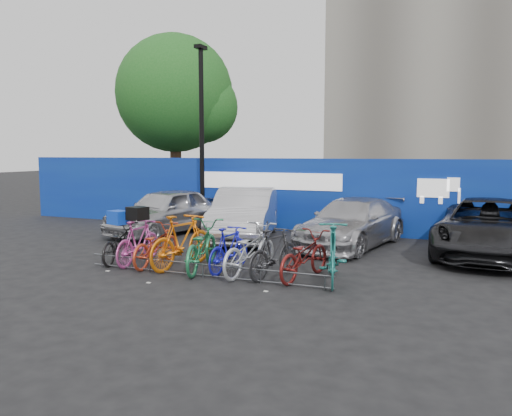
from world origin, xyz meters
The scene contains 21 objects.
ground centered at (0.00, 0.00, 0.00)m, with size 100.00×100.00×0.00m, color black.
hoarding centered at (0.01, 6.00, 1.20)m, with size 22.00×0.18×2.40m.
tree centered at (-6.77, 10.06, 5.07)m, with size 5.40×5.20×7.80m.
lamppost centered at (-3.20, 5.40, 3.27)m, with size 0.25×0.50×6.11m.
bike_rack centered at (0.00, -0.60, 0.16)m, with size 5.60×0.03×0.30m.
car_0 centered at (-3.76, 3.96, 0.73)m, with size 1.73×4.29×1.46m, color #B4B5B9.
car_1 centered at (-0.98, 3.92, 0.77)m, with size 1.63×4.67×1.54m, color #BDBCC1.
car_2 centered at (2.19, 4.04, 0.66)m, with size 1.85×4.55×1.32m, color #A8A7AC.
car_3 centered at (5.63, 4.03, 0.72)m, with size 2.39×5.18×1.44m, color black.
bike_0 centered at (-2.56, -0.02, 0.45)m, with size 0.60×1.73×0.91m, color black.
bike_1 centered at (-1.99, -0.05, 0.52)m, with size 0.49×1.74×1.04m, color #CC48A1.
bike_2 centered at (-1.52, -0.03, 0.48)m, with size 0.64×1.82×0.96m, color #B6391F.
bike_3 centered at (-0.84, -0.01, 0.61)m, with size 0.58×2.04×1.22m, color orange.
bike_4 centered at (-0.32, -0.07, 0.55)m, with size 0.73×2.08×1.09m, color #237B48.
bike_5 centered at (0.30, 0.06, 0.50)m, with size 0.47×1.67×1.00m, color #191AC4.
bike_6 centered at (0.80, 0.01, 0.54)m, with size 0.71×2.04×1.07m, color #B3B6BB.
bike_7 centered at (1.37, -0.03, 0.52)m, with size 0.49×1.73×1.04m, color #252527.
bike_8 centered at (2.00, 0.06, 0.49)m, with size 0.65×1.88×0.99m, color maroon.
bike_9 centered at (2.61, 0.00, 0.61)m, with size 0.57×2.02×1.21m, color #217971.
cargo_crate centered at (-2.56, -0.02, 1.07)m, with size 0.45×0.34×0.32m, color #0E3CC9.
cargo_topcase centered at (-1.99, -0.05, 1.20)m, with size 0.41×0.37×0.30m, color black.
Camera 1 is at (4.85, -9.63, 2.61)m, focal length 35.00 mm.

